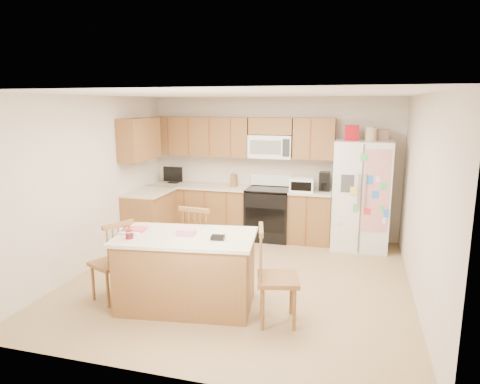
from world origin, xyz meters
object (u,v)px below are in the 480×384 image
(island, at_px, (187,270))
(windsor_chair_right, at_px, (275,278))
(refrigerator, at_px, (361,194))
(windsor_chair_left, at_px, (113,263))
(stove, at_px, (269,213))
(windsor_chair_back, at_px, (200,246))

(island, height_order, windsor_chair_right, windsor_chair_right)
(island, bearing_deg, refrigerator, 54.64)
(island, bearing_deg, windsor_chair_left, -174.24)
(stove, relative_size, windsor_chair_right, 1.04)
(windsor_chair_left, relative_size, windsor_chair_back, 0.95)
(island, height_order, windsor_chair_back, windsor_chair_back)
(windsor_chair_back, height_order, windsor_chair_right, windsor_chair_right)
(island, distance_m, windsor_chair_left, 0.93)
(refrigerator, xyz_separation_m, windsor_chair_back, (-2.07, -2.07, -0.42))
(stove, relative_size, refrigerator, 0.55)
(windsor_chair_back, bearing_deg, windsor_chair_right, -34.94)
(windsor_chair_left, relative_size, windsor_chair_right, 0.93)
(windsor_chair_left, bearing_deg, island, 5.76)
(windsor_chair_left, xyz_separation_m, windsor_chair_right, (2.01, -0.02, 0.04))
(refrigerator, bearing_deg, windsor_chair_back, -135.02)
(windsor_chair_back, bearing_deg, windsor_chair_left, -135.80)
(island, relative_size, windsor_chair_left, 1.71)
(island, distance_m, windsor_chair_right, 1.09)
(windsor_chair_left, distance_m, windsor_chair_right, 2.01)
(stove, bearing_deg, windsor_chair_left, -114.34)
(windsor_chair_left, distance_m, windsor_chair_back, 1.16)
(refrigerator, distance_m, windsor_chair_left, 4.11)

